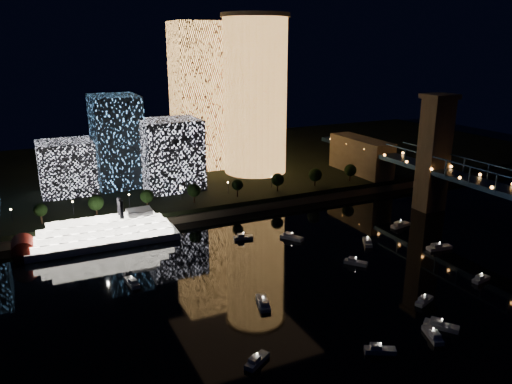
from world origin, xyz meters
TOP-DOWN VIEW (x-y plane):
  - ground at (0.00, 0.00)m, footprint 520.00×520.00m
  - far_bank at (0.00, 160.00)m, footprint 420.00×160.00m
  - seawall at (0.00, 82.00)m, footprint 420.00×6.00m
  - tower_cylindrical at (16.64, 126.00)m, footprint 34.00×34.00m
  - tower_rectangular at (-6.93, 147.48)m, footprint 23.79×23.79m
  - midrise_blocks at (-65.18, 121.90)m, footprint 107.34×44.39m
  - riverboat at (-73.08, 69.23)m, footprint 57.10×13.28m
  - motorboats at (-5.17, 9.92)m, footprint 113.53×85.12m
  - esplanade_trees at (-28.78, 88.00)m, footprint 166.14×6.35m
  - street_lamps at (-34.00, 94.00)m, footprint 132.70×0.70m

SIDE VIEW (x-z plane):
  - ground at x=0.00m, z-range 0.00..0.00m
  - motorboats at x=-5.17m, z-range -0.58..2.20m
  - seawall at x=0.00m, z-range 0.00..3.00m
  - far_bank at x=0.00m, z-range 0.00..5.00m
  - riverboat at x=-73.08m, z-range -4.17..12.95m
  - street_lamps at x=-34.00m, z-range 6.20..11.85m
  - esplanade_trees at x=-28.78m, z-range 6.13..14.80m
  - midrise_blocks at x=-65.18m, z-range 0.79..42.99m
  - tower_rectangular at x=-6.93m, z-range 5.00..80.68m
  - tower_cylindrical at x=16.64m, z-range 5.13..84.22m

